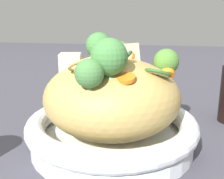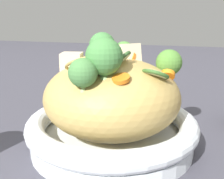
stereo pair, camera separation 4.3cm
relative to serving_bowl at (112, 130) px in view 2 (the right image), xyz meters
The scene contains 7 objects.
ground_plane 0.03m from the serving_bowl, ahead, with size 3.00×3.00×0.00m, color #3F3E47.
serving_bowl is the anchor object (origin of this frame).
noodle_heap 0.06m from the serving_bowl, 14.01° to the right, with size 0.21×0.21×0.14m.
broccoli_florets 0.12m from the serving_bowl, 78.86° to the left, with size 0.21×0.17×0.08m.
carrot_coins 0.11m from the serving_bowl, 98.46° to the left, with size 0.13×0.10×0.04m.
zucchini_slices 0.12m from the serving_bowl, 61.19° to the left, with size 0.05×0.09×0.04m.
chicken_chunks 0.12m from the serving_bowl, 130.98° to the right, with size 0.07×0.12×0.04m.
Camera 2 is at (0.40, 0.11, 0.21)m, focal length 45.15 mm.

